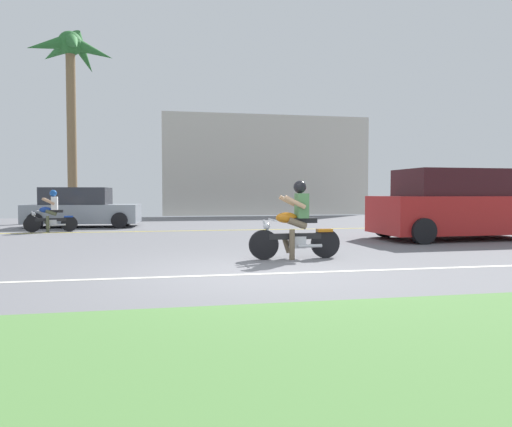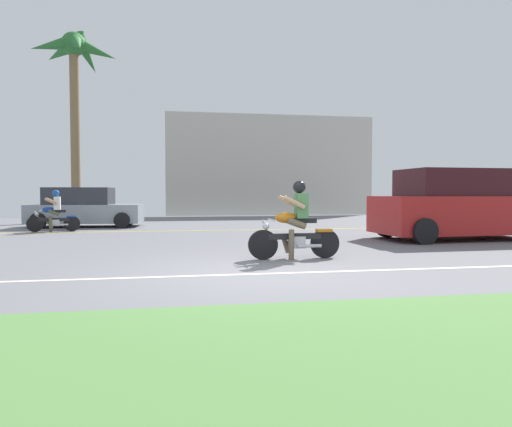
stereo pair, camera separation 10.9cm
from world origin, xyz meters
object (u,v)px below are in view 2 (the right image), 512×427
Objects in this scene: palm_tree_0 at (75,64)px; motorcyclist_distant at (54,214)px; parked_car_1 at (84,208)px; motorcyclist at (295,226)px; suv_nearby at (459,205)px.

motorcyclist_distant is at bearing -86.44° from palm_tree_0.
motorcyclist is at bearing -60.65° from parked_car_1.
suv_nearby is 2.86× the size of motorcyclist_distant.
palm_tree_0 is (-11.71, 10.40, 5.96)m from suv_nearby.
parked_car_1 is at bearing 75.15° from motorcyclist_distant.
motorcyclist is 0.43× the size of parked_car_1.
motorcyclist_distant is at bearing 128.67° from motorcyclist.
motorcyclist is 0.21× the size of palm_tree_0.
parked_car_1 is 2.24m from motorcyclist_distant.
motorcyclist_distant is at bearing 157.86° from suv_nearby.
suv_nearby is 1.13× the size of parked_car_1.
suv_nearby is at bearing -32.18° from parked_car_1.
motorcyclist reaches higher than parked_car_1.
suv_nearby is 0.55× the size of palm_tree_0.
parked_car_1 is (-5.45, 9.69, 0.06)m from motorcyclist.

